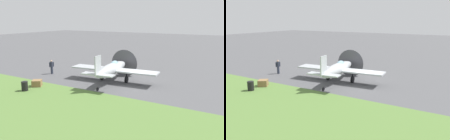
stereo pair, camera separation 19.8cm
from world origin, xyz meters
The scene contains 6 objects.
ground_plane centered at (0.00, 0.00, 0.00)m, with size 160.00×160.00×0.00m, color #515154.
grass_verge centered at (0.00, -9.67, 0.00)m, with size 120.00×11.00×0.01m, color #567A38.
airplane_lead centered at (-2.80, -0.38, 1.47)m, with size 9.92×7.85×3.52m.
ground_crew_chief centered at (-11.21, -0.91, 0.91)m, with size 0.38×0.60×1.73m.
fuel_drum centered at (-8.53, -7.27, 0.45)m, with size 0.60×0.60×0.90m, color black.
supply_crate centered at (-8.68, -5.62, 0.32)m, with size 0.90×0.90×0.64m, color olive.
Camera 1 is at (9.29, -21.39, 6.81)m, focal length 37.05 mm.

